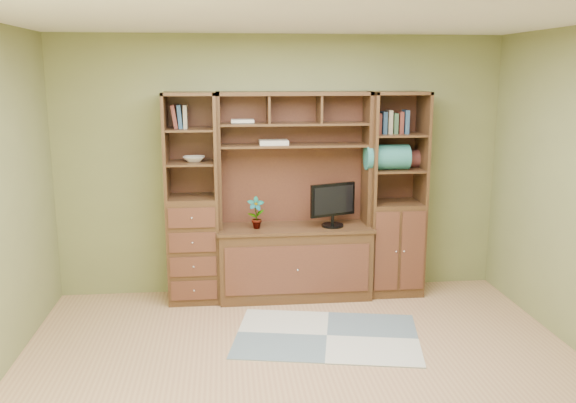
{
  "coord_description": "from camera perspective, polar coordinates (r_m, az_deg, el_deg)",
  "views": [
    {
      "loc": [
        -0.57,
        -4.09,
        2.23
      ],
      "look_at": [
        -0.01,
        1.2,
        1.1
      ],
      "focal_mm": 38.0,
      "sensor_mm": 36.0,
      "label": 1
    }
  ],
  "objects": [
    {
      "name": "room",
      "position": [
        4.24,
        1.88,
        -0.69
      ],
      "size": [
        4.6,
        4.1,
        2.64
      ],
      "color": "tan",
      "rests_on": "ground"
    },
    {
      "name": "center_hutch",
      "position": [
        5.99,
        0.64,
        0.38
      ],
      "size": [
        1.54,
        0.53,
        2.05
      ],
      "primitive_type": "cube",
      "color": "#432A17",
      "rests_on": "ground"
    },
    {
      "name": "orchid",
      "position": [
        5.95,
        -3.02,
        -1.07
      ],
      "size": [
        0.17,
        0.11,
        0.31
      ],
      "primitive_type": "imported",
      "color": "brown",
      "rests_on": "center_hutch"
    },
    {
      "name": "monitor",
      "position": [
        6.01,
        4.22,
        0.43
      ],
      "size": [
        0.54,
        0.38,
        0.6
      ],
      "primitive_type": "cube",
      "rotation": [
        0.0,
        0.0,
        0.36
      ],
      "color": "black",
      "rests_on": "center_hutch"
    },
    {
      "name": "bowl",
      "position": [
        5.93,
        -8.79,
        3.95
      ],
      "size": [
        0.21,
        0.21,
        0.05
      ],
      "primitive_type": "imported",
      "color": "beige",
      "rests_on": "left_tower"
    },
    {
      "name": "blanket_teal",
      "position": [
        6.09,
        9.24,
        4.12
      ],
      "size": [
        0.43,
        0.25,
        0.25
      ],
      "primitive_type": "cube",
      "color": "#2A6F68",
      "rests_on": "right_tower"
    },
    {
      "name": "magazines",
      "position": [
        5.98,
        -1.35,
        5.57
      ],
      "size": [
        0.28,
        0.2,
        0.04
      ],
      "primitive_type": "cube",
      "color": "beige",
      "rests_on": "center_hutch"
    },
    {
      "name": "rug",
      "position": [
        5.39,
        3.66,
        -12.42
      ],
      "size": [
        1.73,
        1.33,
        0.01
      ],
      "primitive_type": "cube",
      "rotation": [
        0.0,
        0.0,
        -0.2
      ],
      "color": "#989D9D",
      "rests_on": "ground"
    },
    {
      "name": "left_tower",
      "position": [
        6.0,
        -8.94,
        0.25
      ],
      "size": [
        0.5,
        0.45,
        2.05
      ],
      "primitive_type": "cube",
      "color": "#432A17",
      "rests_on": "ground"
    },
    {
      "name": "blanket_red",
      "position": [
        6.28,
        11.07,
        3.96
      ],
      "size": [
        0.32,
        0.18,
        0.18
      ],
      "primitive_type": "cube",
      "color": "brown",
      "rests_on": "right_tower"
    },
    {
      "name": "right_tower",
      "position": [
        6.23,
        10.0,
        0.64
      ],
      "size": [
        0.55,
        0.45,
        2.05
      ],
      "primitive_type": "cube",
      "color": "#432A17",
      "rests_on": "ground"
    }
  ]
}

